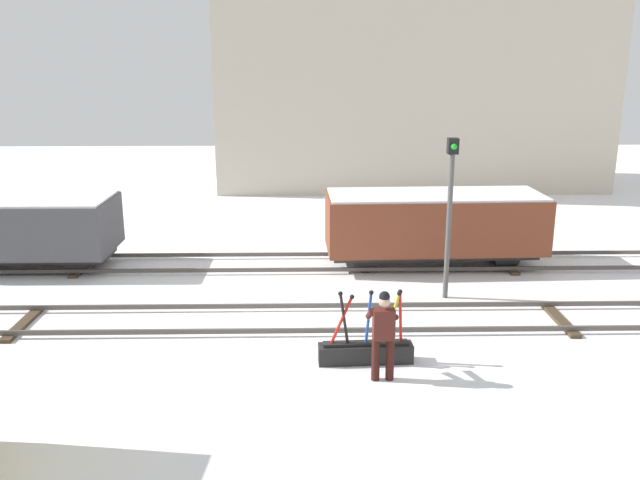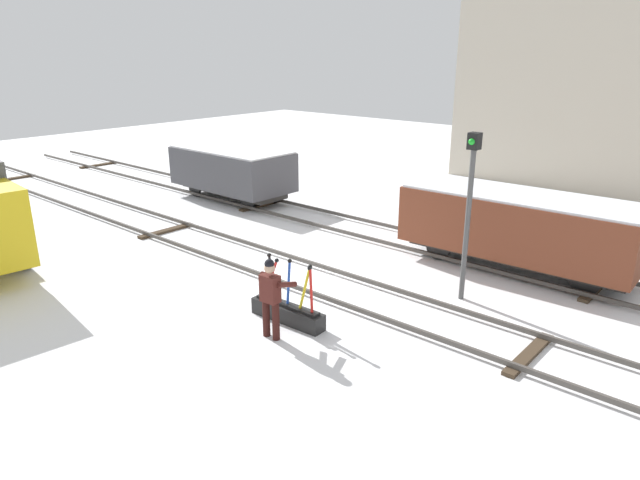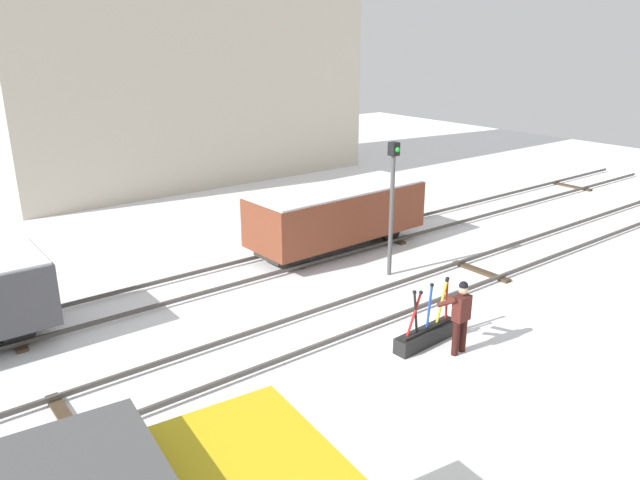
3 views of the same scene
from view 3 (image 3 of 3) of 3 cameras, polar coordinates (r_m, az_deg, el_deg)
The scene contains 8 objects.
ground_plane at distance 14.46m, azimuth 0.30°, elevation -8.41°, with size 60.00×60.00×0.00m, color white.
track_main_line at distance 14.41m, azimuth 0.30°, elevation -8.01°, with size 44.00×1.94×0.18m.
track_siding_near at distance 17.55m, azimuth -8.05°, elevation -3.14°, with size 44.00×1.94×0.18m.
switch_lever_frame at distance 13.95m, azimuth 9.99°, elevation -8.64°, with size 1.82×0.45×1.45m.
rail_worker at distance 13.41m, azimuth 13.05°, elevation -6.71°, with size 0.55×0.66×1.69m.
signal_post at distance 16.98m, azimuth 6.80°, elevation 4.14°, with size 0.24×0.32×3.85m.
apartment_building at distance 29.67m, azimuth -12.83°, elevation 17.81°, with size 16.98×5.76×12.65m.
freight_car_far_end at distance 19.23m, azimuth 1.64°, elevation 2.45°, with size 5.95×2.27×2.04m.
Camera 3 is at (-7.95, -10.11, 6.61)m, focal length 34.04 mm.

